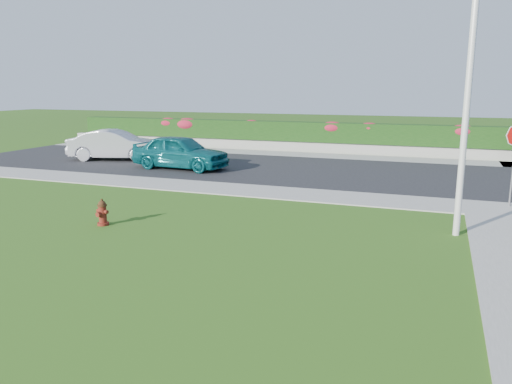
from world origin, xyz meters
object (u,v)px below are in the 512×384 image
at_px(fire_hydrant, 102,213).
at_px(sedan_teal, 180,152).
at_px(utility_pole, 466,111).
at_px(sedan_silver, 115,145).

relative_size(fire_hydrant, sedan_teal, 0.16).
relative_size(fire_hydrant, utility_pole, 0.12).
height_order(fire_hydrant, utility_pole, utility_pole).
distance_m(fire_hydrant, sedan_teal, 9.36).
xyz_separation_m(fire_hydrant, sedan_teal, (-2.55, 9.00, 0.46)).
bearing_deg(utility_pole, sedan_silver, 153.25).
height_order(sedan_silver, utility_pole, utility_pole).
bearing_deg(fire_hydrant, sedan_teal, 114.61).
bearing_deg(sedan_silver, utility_pole, -132.83).
bearing_deg(fire_hydrant, sedan_silver, 132.81).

